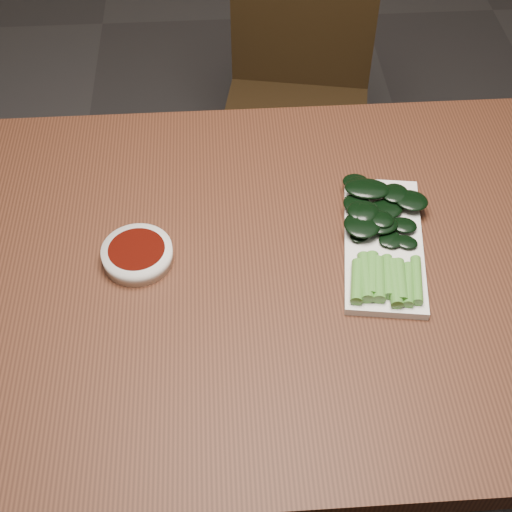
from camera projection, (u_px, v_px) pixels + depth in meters
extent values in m
plane|color=#302D2D|center=(273.00, 466.00, 1.70)|extent=(6.00, 6.00, 0.00)
cube|color=#401F12|center=(280.00, 271.00, 1.15)|extent=(1.40, 0.80, 0.04)
cube|color=black|center=(294.00, 124.00, 1.87)|extent=(0.44, 0.44, 0.04)
cylinder|color=black|center=(229.00, 221.00, 1.95)|extent=(0.04, 0.04, 0.41)
cylinder|color=black|center=(343.00, 231.00, 1.93)|extent=(0.04, 0.04, 0.41)
cylinder|color=black|center=(244.00, 147.00, 2.15)|extent=(0.04, 0.04, 0.41)
cylinder|color=black|center=(348.00, 156.00, 2.13)|extent=(0.04, 0.04, 0.41)
cube|color=black|center=(304.00, 7.00, 1.80)|extent=(0.37, 0.10, 0.44)
cylinder|color=silver|center=(137.00, 255.00, 1.13)|extent=(0.11, 0.11, 0.03)
cylinder|color=#3E0B05|center=(137.00, 250.00, 1.12)|extent=(0.09, 0.09, 0.00)
cube|color=silver|center=(383.00, 243.00, 1.15)|extent=(0.17, 0.30, 0.01)
cylinder|color=#48852E|center=(357.00, 281.00, 1.08)|extent=(0.03, 0.08, 0.02)
cylinder|color=#48852E|center=(365.00, 277.00, 1.09)|extent=(0.03, 0.09, 0.02)
cylinder|color=#48852E|center=(372.00, 275.00, 1.09)|extent=(0.03, 0.08, 0.02)
cylinder|color=#48852E|center=(379.00, 279.00, 1.08)|extent=(0.03, 0.08, 0.02)
cylinder|color=#48852E|center=(388.00, 276.00, 1.09)|extent=(0.03, 0.08, 0.02)
cylinder|color=#48852E|center=(394.00, 283.00, 1.08)|extent=(0.03, 0.09, 0.02)
cylinder|color=#48852E|center=(400.00, 281.00, 1.08)|extent=(0.03, 0.08, 0.02)
cylinder|color=#48852E|center=(408.00, 284.00, 1.08)|extent=(0.03, 0.08, 0.02)
cylinder|color=#48852E|center=(417.00, 280.00, 1.08)|extent=(0.03, 0.09, 0.02)
ellipsoid|color=black|center=(356.00, 182.00, 1.23)|extent=(0.06, 0.05, 0.01)
ellipsoid|color=black|center=(362.00, 225.00, 1.15)|extent=(0.06, 0.06, 0.01)
ellipsoid|color=black|center=(359.00, 210.00, 1.17)|extent=(0.05, 0.05, 0.01)
ellipsoid|color=black|center=(411.00, 200.00, 1.19)|extent=(0.07, 0.07, 0.01)
ellipsoid|color=black|center=(404.00, 225.00, 1.16)|extent=(0.05, 0.05, 0.01)
ellipsoid|color=black|center=(385.00, 209.00, 1.18)|extent=(0.08, 0.07, 0.01)
ellipsoid|color=black|center=(360.00, 222.00, 1.15)|extent=(0.05, 0.07, 0.01)
ellipsoid|color=black|center=(380.00, 224.00, 1.15)|extent=(0.06, 0.05, 0.01)
ellipsoid|color=black|center=(359.00, 206.00, 1.18)|extent=(0.07, 0.08, 0.01)
ellipsoid|color=black|center=(395.00, 193.00, 1.20)|extent=(0.07, 0.07, 0.01)
ellipsoid|color=black|center=(365.00, 212.00, 1.16)|extent=(0.07, 0.07, 0.01)
ellipsoid|color=black|center=(377.00, 224.00, 1.16)|extent=(0.05, 0.05, 0.01)
ellipsoid|color=black|center=(367.00, 189.00, 1.20)|extent=(0.08, 0.06, 0.01)
ellipsoid|color=black|center=(382.00, 219.00, 1.15)|extent=(0.06, 0.06, 0.01)
ellipsoid|color=black|center=(357.00, 184.00, 1.21)|extent=(0.05, 0.05, 0.01)
ellipsoid|color=black|center=(360.00, 235.00, 1.15)|extent=(0.05, 0.05, 0.01)
ellipsoid|color=black|center=(394.00, 241.00, 1.14)|extent=(0.05, 0.04, 0.01)
ellipsoid|color=black|center=(406.00, 242.00, 1.14)|extent=(0.05, 0.04, 0.01)
ellipsoid|color=black|center=(390.00, 239.00, 1.14)|extent=(0.05, 0.05, 0.01)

